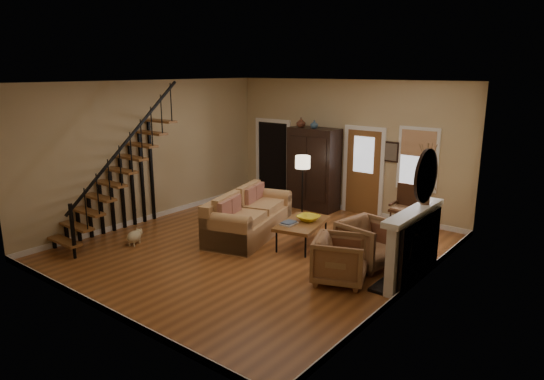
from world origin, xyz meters
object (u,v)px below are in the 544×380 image
Objects in this scene: armchair_right at (368,243)px; armchair_left at (340,260)px; floor_lamp at (302,188)px; sofa at (249,215)px; coffee_table at (302,234)px; armoire at (314,169)px; side_chair at (403,208)px.

armchair_left is at bearing -171.97° from armchair_right.
floor_lamp is at bearing 68.35° from armchair_right.
sofa is 2.60× the size of armchair_right.
coffee_table is 1.55m from armchair_right.
armoire is 0.85× the size of sofa.
floor_lamp is (-2.59, 1.58, 0.35)m from armchair_right.
sofa reaches higher than armchair_left.
side_chair reaches higher than sofa.
sofa is at bearing -171.19° from coffee_table.
armchair_left is 0.57× the size of floor_lamp.
side_chair is (2.55, -0.20, -0.54)m from armoire.
sofa is 2.78× the size of armchair_left.
coffee_table is (1.26, 0.20, -0.20)m from sofa.
armoire reaches higher than floor_lamp.
armchair_right is at bearing -31.49° from floor_lamp.
coffee_table is at bearing -55.15° from floor_lamp.
floor_lamp reaches higher than armchair_right.
floor_lamp reaches higher than sofa.
floor_lamp is at bearing 124.85° from coffee_table.
sofa is at bearing 102.14° from armchair_right.
sofa is at bearing -134.79° from side_chair.
floor_lamp is at bearing -71.71° from armoire.
sofa is 2.41× the size of side_chair.
side_chair is (2.45, 2.47, 0.05)m from sofa.
armchair_left is at bearing -34.46° from coffee_table.
coffee_table is 1.30× the size of side_chair.
sofa is 1.86× the size of coffee_table.
sofa is 2.90m from armchair_left.
armchair_right is (2.91, -2.55, -0.62)m from armoire.
side_chair reaches higher than coffee_table.
armchair_left is 0.93× the size of armchair_right.
armchair_right is 2.38m from side_chair.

